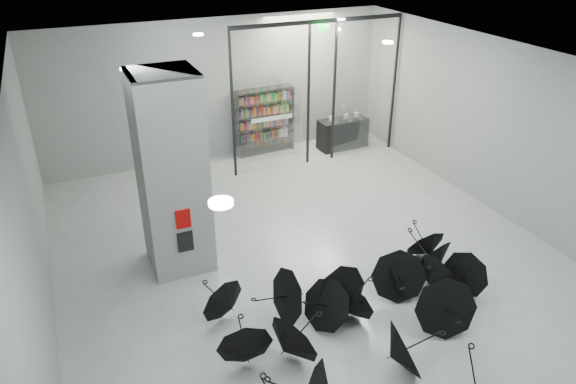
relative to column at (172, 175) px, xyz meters
name	(u,v)px	position (x,y,z in m)	size (l,w,h in m)	color
room	(340,150)	(2.50, -2.00, 0.84)	(14.00, 14.02, 4.01)	gray
column	(172,175)	(0.00, 0.00, 0.00)	(1.20, 1.20, 4.00)	slate
fire_cabinet	(183,219)	(0.00, -0.62, -0.65)	(0.28, 0.04, 0.38)	#A50A07
info_panel	(185,242)	(0.00, -0.62, -1.15)	(0.30, 0.03, 0.42)	black
exit_sign	(324,28)	(4.90, 3.30, 1.82)	(0.30, 0.06, 0.15)	#0CE533
glass_partition	(318,88)	(4.89, 3.50, 0.18)	(5.06, 0.08, 4.00)	silver
bookshelf	(264,121)	(3.76, 4.75, -1.02)	(1.79, 0.36, 1.96)	black
shop_counter	(343,133)	(6.08, 4.09, -1.55)	(1.51, 0.61, 0.91)	black
umbrella_cluster	(370,317)	(2.45, -3.36, -1.70)	(5.52, 4.44, 1.25)	black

